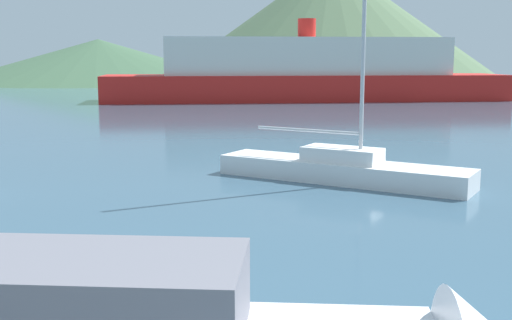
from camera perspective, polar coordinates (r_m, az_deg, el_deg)
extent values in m
cube|color=slate|center=(7.36, -14.62, -11.67)|extent=(3.51, 2.02, 0.89)
cube|color=white|center=(20.02, 7.64, -1.02)|extent=(7.65, 5.52, 0.63)
cube|color=white|center=(19.93, 7.67, 0.48)|extent=(2.63, 2.21, 0.44)
cylinder|color=#BCBCC1|center=(19.52, 9.60, 12.74)|extent=(0.12, 0.12, 8.92)
cylinder|color=#BCBCC1|center=(20.33, 4.61, 2.64)|extent=(3.11, 1.94, 0.10)
cube|color=red|center=(56.54, 4.47, 6.43)|extent=(35.30, 9.53, 2.23)
cube|color=silver|center=(56.47, 4.50, 9.18)|extent=(24.80, 7.60, 3.19)
cylinder|color=red|center=(56.52, 4.54, 11.61)|extent=(1.56, 1.56, 1.60)
cone|color=#38563D|center=(102.44, -13.81, 8.60)|extent=(44.49, 44.49, 6.40)
cone|color=#4C6647|center=(96.62, 6.67, 12.12)|extent=(50.17, 50.17, 17.64)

